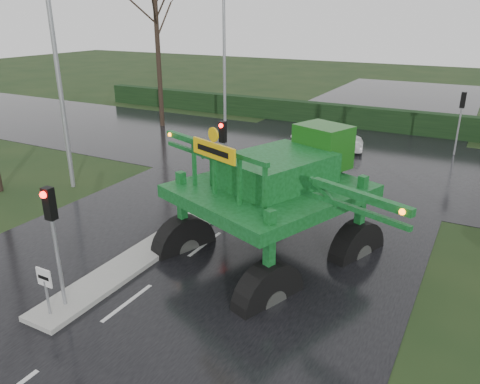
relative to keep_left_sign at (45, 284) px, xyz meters
The scene contains 14 objects.
ground 2.25m from the keep_left_sign, 49.10° to the left, with size 140.00×140.00×0.00m, color black.
road_main 11.62m from the keep_left_sign, 83.55° to the left, with size 14.00×80.00×0.02m, color black.
road_cross 17.58m from the keep_left_sign, 85.75° to the left, with size 80.00×12.00×0.02m, color black.
median_island 4.60m from the keep_left_sign, 90.00° to the left, with size 1.20×10.00×0.16m, color gray.
hedge_row 25.54m from the keep_left_sign, 87.08° to the left, with size 44.00×0.90×1.50m, color black.
keep_left_sign is the anchor object (origin of this frame).
traffic_signal_near 1.61m from the keep_left_sign, 90.00° to the left, with size 0.26×0.33×3.52m.
traffic_signal_mid 9.12m from the keep_left_sign, 90.00° to the left, with size 0.26×0.33×3.52m.
traffic_signal_far 22.93m from the keep_left_sign, 70.07° to the left, with size 0.26×0.33×3.52m.
street_light_left_near 11.32m from the keep_left_sign, 132.59° to the left, with size 3.85×0.30×10.00m.
street_light_left_far 23.11m from the keep_left_sign, 107.78° to the left, with size 3.85×0.30×10.00m.
tree_left_far 23.30m from the keep_left_sign, 119.87° to the left, with size 7.70×7.70×13.26m.
crop_sprayer 5.54m from the keep_left_sign, 80.26° to the left, with size 9.70×7.65×5.74m.
white_sedan 18.89m from the keep_left_sign, 86.41° to the left, with size 1.42×4.06×1.34m, color silver.
Camera 1 is at (7.98, -8.17, 7.53)m, focal length 35.00 mm.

